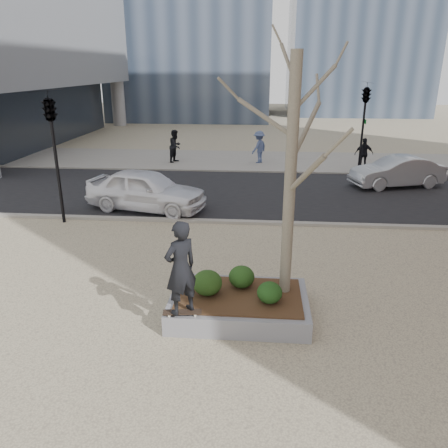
# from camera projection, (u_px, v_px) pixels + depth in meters

# --- Properties ---
(ground) EXTENTS (120.00, 120.00, 0.00)m
(ground) POSITION_uv_depth(u_px,v_px,m) (194.00, 312.00, 9.77)
(ground) COLOR #BBAD89
(ground) RESTS_ON ground
(street) EXTENTS (60.00, 8.00, 0.02)m
(street) POSITION_uv_depth(u_px,v_px,m) (228.00, 192.00, 19.14)
(street) COLOR black
(street) RESTS_ON ground
(far_sidewalk) EXTENTS (60.00, 6.00, 0.02)m
(far_sidewalk) POSITION_uv_depth(u_px,v_px,m) (237.00, 160.00, 25.70)
(far_sidewalk) COLOR gray
(far_sidewalk) RESTS_ON ground
(planter) EXTENTS (3.00, 2.00, 0.45)m
(planter) POSITION_uv_depth(u_px,v_px,m) (239.00, 305.00, 9.61)
(planter) COLOR gray
(planter) RESTS_ON ground
(planter_mulch) EXTENTS (2.70, 1.70, 0.04)m
(planter_mulch) POSITION_uv_depth(u_px,v_px,m) (239.00, 295.00, 9.53)
(planter_mulch) COLOR #382314
(planter_mulch) RESTS_ON planter
(sycamore_tree) EXTENTS (2.80, 2.80, 6.60)m
(sycamore_tree) POSITION_uv_depth(u_px,v_px,m) (292.00, 141.00, 8.61)
(sycamore_tree) COLOR gray
(sycamore_tree) RESTS_ON planter_mulch
(shrub_left) EXTENTS (0.65, 0.65, 0.55)m
(shrub_left) POSITION_uv_depth(u_px,v_px,m) (207.00, 283.00, 9.46)
(shrub_left) COLOR black
(shrub_left) RESTS_ON planter_mulch
(shrub_middle) EXTENTS (0.58, 0.58, 0.49)m
(shrub_middle) POSITION_uv_depth(u_px,v_px,m) (242.00, 277.00, 9.79)
(shrub_middle) COLOR #163811
(shrub_middle) RESTS_ON planter_mulch
(shrub_right) EXTENTS (0.53, 0.53, 0.45)m
(shrub_right) POSITION_uv_depth(u_px,v_px,m) (270.00, 293.00, 9.15)
(shrub_right) COLOR black
(shrub_right) RESTS_ON planter_mulch
(skateboard) EXTENTS (0.80, 0.30, 0.08)m
(skateboard) POSITION_uv_depth(u_px,v_px,m) (182.00, 313.00, 8.81)
(skateboard) COLOR black
(skateboard) RESTS_ON planter
(skateboarder) EXTENTS (0.83, 0.82, 1.94)m
(skateboarder) POSITION_uv_depth(u_px,v_px,m) (181.00, 268.00, 8.47)
(skateboarder) COLOR black
(skateboarder) RESTS_ON skateboard
(police_car) EXTENTS (4.87, 2.85, 1.56)m
(police_car) POSITION_uv_depth(u_px,v_px,m) (146.00, 190.00, 16.51)
(police_car) COLOR white
(police_car) RESTS_ON street
(car_silver) EXTENTS (4.38, 2.54, 1.37)m
(car_silver) POSITION_uv_depth(u_px,v_px,m) (397.00, 172.00, 19.79)
(car_silver) COLOR #AEB2B7
(car_silver) RESTS_ON street
(pedestrian_a) EXTENTS (0.95, 1.07, 1.83)m
(pedestrian_a) POSITION_uv_depth(u_px,v_px,m) (176.00, 146.00, 24.87)
(pedestrian_a) COLOR black
(pedestrian_a) RESTS_ON far_sidewalk
(pedestrian_b) EXTENTS (1.20, 1.33, 1.80)m
(pedestrian_b) POSITION_uv_depth(u_px,v_px,m) (259.00, 147.00, 24.67)
(pedestrian_b) COLOR #46557E
(pedestrian_b) RESTS_ON far_sidewalk
(pedestrian_c) EXTENTS (0.98, 0.43, 1.65)m
(pedestrian_c) POSITION_uv_depth(u_px,v_px,m) (364.00, 154.00, 23.13)
(pedestrian_c) COLOR black
(pedestrian_c) RESTS_ON far_sidewalk
(traffic_light_near) EXTENTS (0.60, 2.48, 4.50)m
(traffic_light_near) POSITION_uv_depth(u_px,v_px,m) (56.00, 159.00, 14.70)
(traffic_light_near) COLOR black
(traffic_light_near) RESTS_ON ground
(traffic_light_far) EXTENTS (0.60, 2.48, 4.50)m
(traffic_light_far) POSITION_uv_depth(u_px,v_px,m) (363.00, 128.00, 22.17)
(traffic_light_far) COLOR black
(traffic_light_far) RESTS_ON ground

